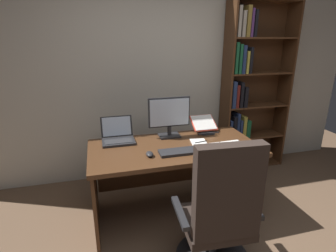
# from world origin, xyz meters

# --- Properties ---
(wall_back) EXTENTS (5.29, 0.12, 2.84)m
(wall_back) POSITION_xyz_m (0.00, 1.96, 1.42)
(wall_back) COLOR beige
(wall_back) RESTS_ON ground
(desk) EXTENTS (1.63, 0.79, 0.76)m
(desk) POSITION_xyz_m (-0.17, 1.01, 0.55)
(desk) COLOR #4C2D19
(desk) RESTS_ON ground
(bookshelf) EXTENTS (0.90, 0.29, 2.20)m
(bookshelf) POSITION_xyz_m (1.09, 1.74, 1.05)
(bookshelf) COLOR #4C2D19
(bookshelf) RESTS_ON ground
(office_chair) EXTENTS (0.63, 0.60, 1.12)m
(office_chair) POSITION_xyz_m (-0.05, 0.13, 0.47)
(office_chair) COLOR #232326
(office_chair) RESTS_ON ground
(monitor) EXTENTS (0.44, 0.16, 0.42)m
(monitor) POSITION_xyz_m (-0.15, 1.20, 0.97)
(monitor) COLOR #232326
(monitor) RESTS_ON desk
(laptop) EXTENTS (0.32, 0.30, 0.23)m
(laptop) POSITION_xyz_m (-0.69, 1.20, 0.81)
(laptop) COLOR #232326
(laptop) RESTS_ON desk
(keyboard) EXTENTS (0.42, 0.15, 0.02)m
(keyboard) POSITION_xyz_m (-0.15, 0.76, 0.77)
(keyboard) COLOR #232326
(keyboard) RESTS_ON desk
(computer_mouse) EXTENTS (0.06, 0.10, 0.04)m
(computer_mouse) POSITION_xyz_m (-0.45, 0.76, 0.78)
(computer_mouse) COLOR #232326
(computer_mouse) RESTS_ON desk
(reading_stand_with_book) EXTENTS (0.27, 0.28, 0.15)m
(reading_stand_with_book) POSITION_xyz_m (0.27, 1.26, 0.83)
(reading_stand_with_book) COLOR #232326
(reading_stand_with_book) RESTS_ON desk
(open_binder) EXTENTS (0.43, 0.33, 0.02)m
(open_binder) POSITION_xyz_m (0.28, 0.71, 0.77)
(open_binder) COLOR green
(open_binder) RESTS_ON desk
(notepad) EXTENTS (0.18, 0.23, 0.01)m
(notepad) POSITION_xyz_m (0.08, 0.93, 0.76)
(notepad) COLOR white
(notepad) RESTS_ON desk
(pen) EXTENTS (0.14, 0.03, 0.01)m
(pen) POSITION_xyz_m (0.10, 0.93, 0.77)
(pen) COLOR black
(pen) RESTS_ON notepad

